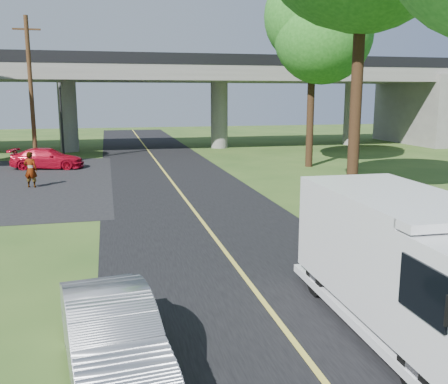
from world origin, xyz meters
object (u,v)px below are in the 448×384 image
object	(u,v)px
red_sedan	(47,158)
silver_sedan	(112,335)
step_van	(409,261)
pedestrian	(31,170)
tree_right_far	(318,27)
traffic_signal	(61,113)
utility_pole	(31,91)

from	to	relation	value
red_sedan	silver_sedan	distance (m)	24.11
step_van	red_sedan	distance (m)	25.29
pedestrian	red_sedan	bearing A→B (deg)	-72.49
step_van	silver_sedan	xyz separation A→B (m)	(-5.40, -0.20, -0.75)
red_sedan	tree_right_far	bearing A→B (deg)	-89.87
silver_sedan	pedestrian	world-z (taller)	pedestrian
tree_right_far	silver_sedan	world-z (taller)	tree_right_far
tree_right_far	traffic_signal	bearing A→B (deg)	157.93
utility_pole	red_sedan	bearing A→B (deg)	-57.10
pedestrian	step_van	bearing A→B (deg)	135.59
red_sedan	silver_sedan	bearing A→B (deg)	-161.21
utility_pole	step_van	size ratio (longest dim) A/B	1.46
step_van	red_sedan	world-z (taller)	step_van
utility_pole	traffic_signal	bearing A→B (deg)	53.13
utility_pole	tree_right_far	distance (m)	17.61
tree_right_far	step_van	world-z (taller)	tree_right_far
traffic_signal	utility_pole	size ratio (longest dim) A/B	0.58
tree_right_far	step_van	size ratio (longest dim) A/B	1.78
step_van	red_sedan	size ratio (longest dim) A/B	1.45
step_van	pedestrian	world-z (taller)	step_van
silver_sedan	tree_right_far	bearing A→B (deg)	51.48
tree_right_far	silver_sedan	bearing A→B (deg)	-120.62
traffic_signal	silver_sedan	xyz separation A→B (m)	(2.80, -27.12, -2.55)
pedestrian	utility_pole	bearing A→B (deg)	-66.28
traffic_signal	silver_sedan	size ratio (longest dim) A/B	1.32
silver_sedan	pedestrian	xyz separation A→B (m)	(-3.56, 17.47, 0.23)
step_van	silver_sedan	bearing A→B (deg)	-176.79
traffic_signal	utility_pole	xyz separation A→B (m)	(-1.50, -2.00, 1.40)
pedestrian	silver_sedan	bearing A→B (deg)	119.68
utility_pole	silver_sedan	bearing A→B (deg)	-80.29
utility_pole	pedestrian	bearing A→B (deg)	-84.46
tree_right_far	pedestrian	bearing A→B (deg)	-167.69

